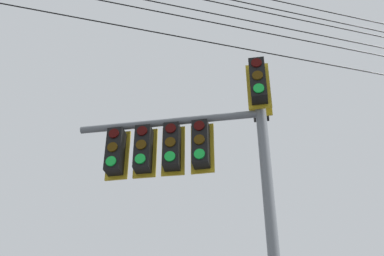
% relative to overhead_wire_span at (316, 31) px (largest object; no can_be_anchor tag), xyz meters
% --- Properties ---
extents(signal_mast_assembly, '(1.17, 3.77, 7.32)m').
position_rel_overhead_wire_span_xyz_m(signal_mast_assembly, '(0.27, -2.43, -3.42)').
color(signal_mast_assembly, slate).
rests_on(signal_mast_assembly, ground).
extents(overhead_wire_span, '(9.61, 32.26, 2.15)m').
position_rel_overhead_wire_span_xyz_m(overhead_wire_span, '(0.00, 0.00, 0.00)').
color(overhead_wire_span, black).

